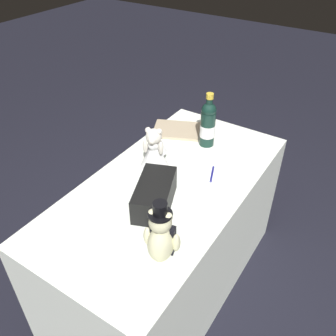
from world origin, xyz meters
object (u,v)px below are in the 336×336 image
teddy_bear_groom (161,237)px  gift_case_black (155,194)px  signing_pen (212,175)px  guestbook (177,130)px  teddy_bear_bride (155,148)px  champagne_bottle (208,124)px

teddy_bear_groom → gift_case_black: bearing=-140.3°
signing_pen → guestbook: guestbook is taller
teddy_bear_groom → teddy_bear_bride: bearing=-142.9°
teddy_bear_bride → gift_case_black: teddy_bear_bride is taller
teddy_bear_bride → signing_pen: 0.33m
signing_pen → teddy_bear_groom: bearing=7.4°
teddy_bear_groom → teddy_bear_bride: teddy_bear_groom is taller
champagne_bottle → teddy_bear_groom: bearing=16.3°
gift_case_black → signing_pen: bearing=160.6°
teddy_bear_groom → signing_pen: size_ratio=2.22×
teddy_bear_groom → guestbook: teddy_bear_groom is taller
champagne_bottle → teddy_bear_bride: bearing=-23.8°
teddy_bear_groom → champagne_bottle: champagne_bottle is taller
teddy_bear_bride → champagne_bottle: (-0.32, 0.14, 0.04)m
gift_case_black → guestbook: bearing=-156.7°
teddy_bear_groom → gift_case_black: size_ratio=0.88×
champagne_bottle → signing_pen: 0.33m
gift_case_black → champagne_bottle: bearing=-175.6°
teddy_bear_groom → gift_case_black: 0.31m
champagne_bottle → guestbook: bearing=-96.9°
teddy_bear_bride → guestbook: teddy_bear_bride is taller
teddy_bear_bride → champagne_bottle: size_ratio=0.71×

